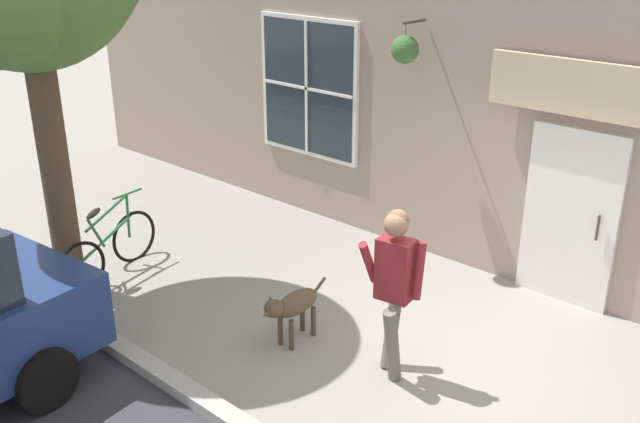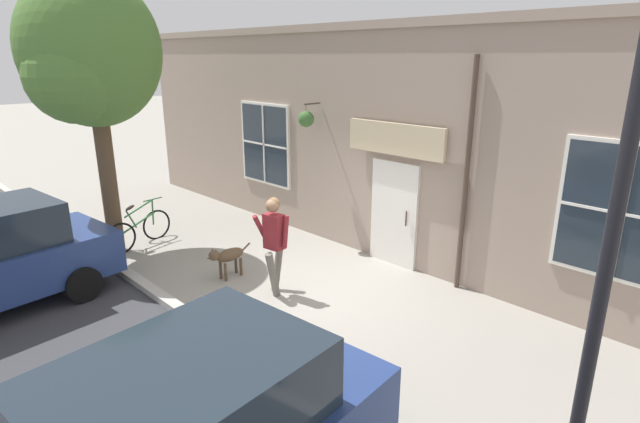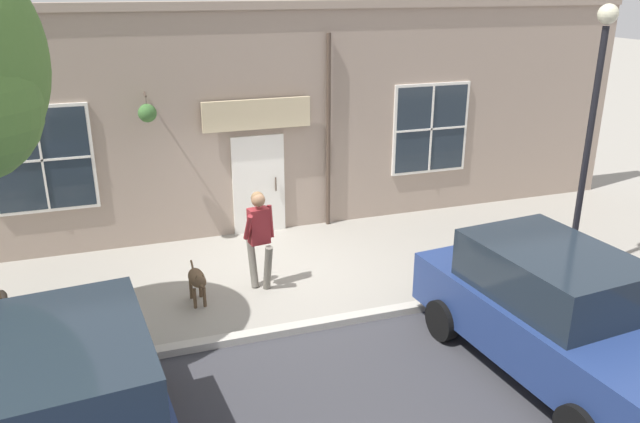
% 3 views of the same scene
% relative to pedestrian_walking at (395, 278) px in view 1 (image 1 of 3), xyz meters
% --- Properties ---
extents(ground_plane, '(90.00, 90.00, 0.00)m').
position_rel_pedestrian_walking_xyz_m(ground_plane, '(-0.40, 0.35, -1.07)').
color(ground_plane, gray).
extents(storefront_facade, '(0.95, 18.00, 4.69)m').
position_rel_pedestrian_walking_xyz_m(storefront_facade, '(-2.74, 0.36, 1.28)').
color(storefront_facade, gray).
rests_on(storefront_facade, ground_plane).
extents(pedestrian_walking, '(0.60, 0.55, 1.77)m').
position_rel_pedestrian_walking_xyz_m(pedestrian_walking, '(0.00, 0.00, 0.00)').
color(pedestrian_walking, '#6B665B').
rests_on(pedestrian_walking, ground_plane).
extents(dog_on_leash, '(1.00, 0.28, 0.67)m').
position_rel_pedestrian_walking_xyz_m(dog_on_leash, '(0.24, -1.12, -0.63)').
color(dog_on_leash, brown).
rests_on(dog_on_leash, ground_plane).
extents(leaning_bicycle, '(1.69, 0.44, 1.01)m').
position_rel_pedestrian_walking_xyz_m(leaning_bicycle, '(0.66, -3.92, -0.70)').
color(leaning_bicycle, black).
rests_on(leaning_bicycle, ground_plane).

